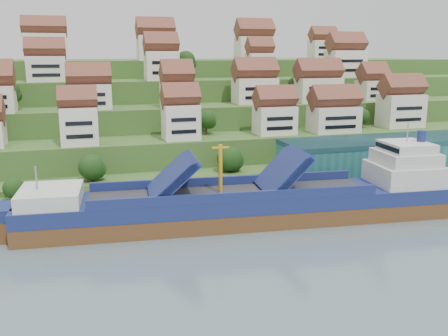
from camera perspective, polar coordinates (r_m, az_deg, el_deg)
name	(u,v)px	position (r m, az deg, el deg)	size (l,w,h in m)	color
ground	(220,223)	(101.12, -0.45, -6.31)	(300.00, 300.00, 0.00)	slate
quay	(283,191)	(120.79, 6.71, -2.63)	(180.00, 14.00, 2.20)	gray
hillside	(147,113)	(198.37, -8.85, 6.21)	(260.00, 128.00, 31.00)	#2D4C1E
hillside_village	(173,84)	(155.58, -5.82, 9.58)	(154.34, 61.39, 28.93)	silver
hillside_trees	(139,116)	(138.66, -9.66, 5.85)	(135.00, 62.80, 31.11)	#1D4015
warehouse	(394,157)	(136.62, 18.88, 1.20)	(60.00, 15.00, 10.00)	#236160
flagpole	(284,173)	(114.18, 6.91, -0.56)	(1.28, 0.16, 8.00)	gray
cargo_ship	(254,204)	(101.38, 3.42, -4.14)	(87.42, 21.10, 19.31)	#58361A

